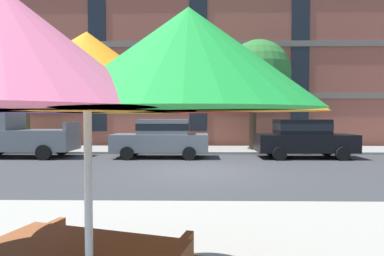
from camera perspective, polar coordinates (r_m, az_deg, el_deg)
The scene contains 9 objects.
ground_plane at distance 11.56m, azimuth 1.14°, elevation -7.53°, with size 120.00×120.00×0.00m, color #38383A.
sidewalk_far at distance 18.29m, azimuth 1.09°, elevation -3.80°, with size 56.00×3.60×0.12m, color gray.
apartment_building at distance 27.08m, azimuth 1.07°, elevation 15.02°, with size 44.06×12.08×16.00m.
pickup_gray at distance 17.38m, azimuth -28.55°, elevation -1.15°, with size 5.10×2.12×2.20m.
sedan_gray at distance 15.22m, azimuth -5.35°, elevation -1.62°, with size 4.40×1.98×1.78m.
sedan_black at distance 15.89m, azimuth 18.86°, elevation -1.57°, with size 4.40×1.98×1.78m.
street_tree_left at distance 21.37m, azimuth -27.43°, elevation 6.08°, with size 2.63×2.73×4.82m.
street_tree_middle at distance 18.30m, azimuth 10.67°, elevation 8.97°, with size 3.95×3.71×6.04m.
patio_umbrella at distance 2.55m, azimuth -17.84°, elevation 8.62°, with size 3.47×3.47×2.54m.
Camera 1 is at (-0.03, -11.40, 1.92)m, focal length 30.57 mm.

